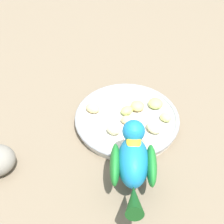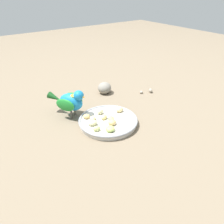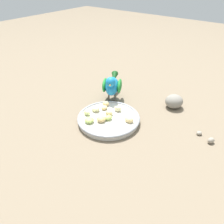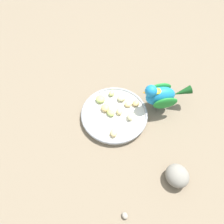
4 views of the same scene
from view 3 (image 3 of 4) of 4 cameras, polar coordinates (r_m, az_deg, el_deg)
The scene contains 16 objects.
ground_plane at distance 0.86m, azimuth -0.23°, elevation -2.01°, with size 4.00×4.00×0.00m, color #756651.
feeding_bowl at distance 0.84m, azimuth -0.76°, elevation -1.82°, with size 0.23×0.23×0.02m.
apple_piece_0 at distance 0.82m, azimuth -0.94°, elevation -1.45°, with size 0.03×0.02×0.02m, color #B2CC66.
apple_piece_1 at distance 0.87m, azimuth 1.28°, elevation 0.98°, with size 0.03×0.02×0.02m, color beige.
apple_piece_2 at distance 0.90m, azimuth -1.60°, elevation 2.16°, with size 0.03×0.02×0.02m, color tan.
apple_piece_3 at distance 0.87m, azimuth -4.23°, elevation 0.87°, with size 0.04×0.03×0.02m, color beige.
apple_piece_4 at distance 0.85m, azimuth -0.60°, elevation -0.15°, with size 0.03×0.02×0.02m, color #E5C67F.
apple_piece_5 at distance 0.81m, azimuth -5.85°, elevation -2.09°, with size 0.03×0.03×0.02m, color #B2CC66.
apple_piece_6 at distance 0.81m, azimuth 4.42°, elevation -1.96°, with size 0.03×0.02×0.02m, color #E5C67F.
apple_piece_7 at distance 0.85m, azimuth -6.45°, elevation -0.21°, with size 0.03×0.02×0.02m, color #C6D17A.
apple_piece_8 at distance 0.88m, azimuth -1.99°, elevation 1.14°, with size 0.03×0.02×0.02m, color #E5C67F.
apple_piece_9 at distance 0.81m, azimuth -2.80°, elevation -1.83°, with size 0.03×0.03×0.02m, color tan.
parrot at distance 0.95m, azimuth 0.01°, elevation 6.95°, with size 0.12×0.17×0.13m.
rock_large at distance 0.95m, azimuth 15.61°, elevation 2.64°, with size 0.07×0.07×0.06m, color gray.
pebble_0 at distance 0.81m, azimuth 24.01°, elevation -6.67°, with size 0.02×0.02×0.02m, color gray.
pebble_1 at distance 0.84m, azimuth 21.42°, elevation -5.05°, with size 0.02×0.02×0.01m, color gray.
Camera 3 is at (-0.43, 0.55, 0.50)m, focal length 35.72 mm.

